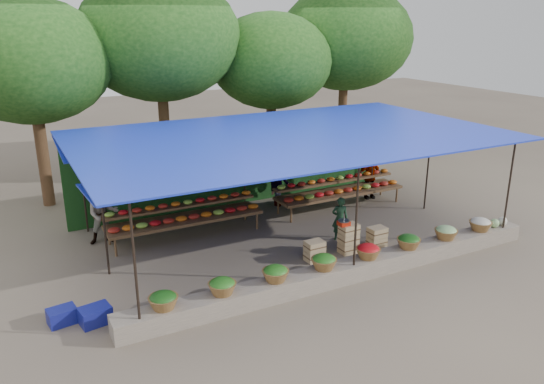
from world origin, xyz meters
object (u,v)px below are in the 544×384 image
weighing_scale (344,223)px  blue_crate_front (62,316)px  vendor_seated (340,219)px  blue_crate_back (95,315)px  crate_counter (348,241)px

weighing_scale → blue_crate_front: size_ratio=0.57×
vendor_seated → blue_crate_back: size_ratio=2.07×
crate_counter → blue_crate_front: (-6.79, -0.13, -0.15)m
vendor_seated → blue_crate_front: (-7.09, -0.93, -0.44)m
vendor_seated → blue_crate_front: bearing=31.8°
blue_crate_front → blue_crate_back: (0.57, -0.30, 0.01)m
weighing_scale → blue_crate_front: weighing_scale is taller
weighing_scale → vendor_seated: vendor_seated is taller
crate_counter → blue_crate_back: crate_counter is taller
crate_counter → blue_crate_back: 6.24m
blue_crate_front → blue_crate_back: bearing=-35.9°
vendor_seated → blue_crate_back: bearing=35.0°
vendor_seated → blue_crate_front: vendor_seated is taller
crate_counter → vendor_seated: size_ratio=1.98×
blue_crate_front → crate_counter: bearing=-7.2°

